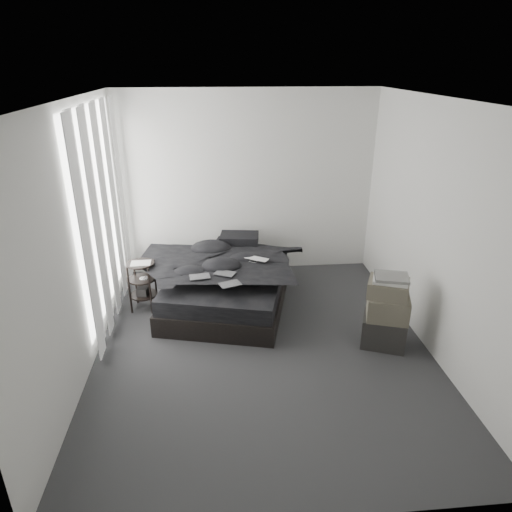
{
  "coord_description": "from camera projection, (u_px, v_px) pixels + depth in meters",
  "views": [
    {
      "loc": [
        -0.46,
        -4.23,
        2.92
      ],
      "look_at": [
        0.0,
        0.8,
        0.75
      ],
      "focal_mm": 32.0,
      "sensor_mm": 36.0,
      "label": 1
    }
  ],
  "objects": [
    {
      "name": "wall_left",
      "position": [
        78.0,
        243.0,
        4.39
      ],
      "size": [
        0.01,
        4.2,
        2.6
      ],
      "primitive_type": "cube",
      "color": "silver",
      "rests_on": "ground"
    },
    {
      "name": "pillow_lower",
      "position": [
        235.0,
        246.0,
        6.42
      ],
      "size": [
        0.64,
        0.5,
        0.13
      ],
      "primitive_type": "cube",
      "rotation": [
        0.0,
        0.0,
        -0.24
      ],
      "color": "black",
      "rests_on": "mattress"
    },
    {
      "name": "comic_a",
      "position": [
        199.0,
        271.0,
        5.28
      ],
      "size": [
        0.25,
        0.19,
        0.01
      ],
      "primitive_type": "cube",
      "rotation": [
        0.0,
        0.0,
        0.14
      ],
      "color": "black",
      "rests_on": "duvet"
    },
    {
      "name": "papers",
      "position": [
        141.0,
        263.0,
        5.59
      ],
      "size": [
        0.25,
        0.19,
        0.01
      ],
      "primitive_type": "cube",
      "rotation": [
        0.0,
        0.0,
        0.03
      ],
      "color": "white",
      "rests_on": "side_stand"
    },
    {
      "name": "ceiling",
      "position": [
        264.0,
        100.0,
        4.03
      ],
      "size": [
        3.6,
        4.2,
        0.01
      ],
      "primitive_type": "cube",
      "color": "white",
      "rests_on": "ground"
    },
    {
      "name": "wall_right",
      "position": [
        437.0,
        231.0,
        4.7
      ],
      "size": [
        0.01,
        4.2,
        2.6
      ],
      "primitive_type": "cube",
      "color": "silver",
      "rests_on": "ground"
    },
    {
      "name": "bed",
      "position": [
        228.0,
        294.0,
        5.91
      ],
      "size": [
        1.82,
        2.15,
        0.25
      ],
      "primitive_type": "cube",
      "rotation": [
        0.0,
        0.0,
        -0.24
      ],
      "color": "black",
      "rests_on": "floor"
    },
    {
      "name": "box_mid",
      "position": [
        388.0,
        307.0,
        4.9
      ],
      "size": [
        0.52,
        0.46,
        0.26
      ],
      "primitive_type": "cube",
      "rotation": [
        0.0,
        0.0,
        -0.3
      ],
      "color": "#585345",
      "rests_on": "box_lower"
    },
    {
      "name": "comic_b",
      "position": [
        225.0,
        268.0,
        5.36
      ],
      "size": [
        0.28,
        0.24,
        0.01
      ],
      "primitive_type": "cube",
      "rotation": [
        0.0,
        0.0,
        -0.45
      ],
      "color": "black",
      "rests_on": "duvet"
    },
    {
      "name": "floor",
      "position": [
        263.0,
        346.0,
        5.06
      ],
      "size": [
        3.6,
        4.2,
        0.01
      ],
      "primitive_type": "cube",
      "color": "#313234",
      "rests_on": "ground"
    },
    {
      "name": "curtain_left",
      "position": [
        105.0,
        216.0,
        5.23
      ],
      "size": [
        0.06,
        2.12,
        2.48
      ],
      "primitive_type": "cube",
      "color": "white",
      "rests_on": "wall_left"
    },
    {
      "name": "mattress",
      "position": [
        228.0,
        279.0,
        5.82
      ],
      "size": [
        1.75,
        2.08,
        0.2
      ],
      "primitive_type": "cube",
      "rotation": [
        0.0,
        0.0,
        -0.24
      ],
      "color": "black",
      "rests_on": "bed"
    },
    {
      "name": "box_lower",
      "position": [
        384.0,
        331.0,
        5.03
      ],
      "size": [
        0.56,
        0.51,
        0.34
      ],
      "primitive_type": "cube",
      "rotation": [
        0.0,
        0.0,
        -0.37
      ],
      "color": "black",
      "rests_on": "floor"
    },
    {
      "name": "side_stand",
      "position": [
        143.0,
        286.0,
        5.72
      ],
      "size": [
        0.38,
        0.38,
        0.62
      ],
      "primitive_type": "cylinder",
      "rotation": [
        0.0,
        0.0,
        -0.14
      ],
      "color": "black",
      "rests_on": "floor"
    },
    {
      "name": "art_book_white",
      "position": [
        390.0,
        279.0,
        4.78
      ],
      "size": [
        0.43,
        0.39,
        0.04
      ],
      "primitive_type": "cube",
      "rotation": [
        0.0,
        0.0,
        -0.37
      ],
      "color": "silver",
      "rests_on": "box_upper"
    },
    {
      "name": "art_book_snake",
      "position": [
        392.0,
        277.0,
        4.76
      ],
      "size": [
        0.4,
        0.35,
        0.03
      ],
      "primitive_type": "cube",
      "rotation": [
        0.0,
        0.0,
        -0.27
      ],
      "color": "silver",
      "rests_on": "art_book_white"
    },
    {
      "name": "comic_c",
      "position": [
        230.0,
        278.0,
        5.1
      ],
      "size": [
        0.27,
        0.23,
        0.01
      ],
      "primitive_type": "cube",
      "rotation": [
        0.0,
        0.0,
        0.37
      ],
      "color": "black",
      "rests_on": "duvet"
    },
    {
      "name": "laptop",
      "position": [
        255.0,
        255.0,
        5.69
      ],
      "size": [
        0.35,
        0.32,
        0.02
      ],
      "primitive_type": "imported",
      "rotation": [
        0.0,
        0.0,
        -0.56
      ],
      "color": "silver",
      "rests_on": "duvet"
    },
    {
      "name": "pillow_upper",
      "position": [
        239.0,
        238.0,
        6.35
      ],
      "size": [
        0.57,
        0.43,
        0.12
      ],
      "primitive_type": "cube",
      "rotation": [
        0.0,
        0.0,
        -0.14
      ],
      "color": "black",
      "rests_on": "pillow_lower"
    },
    {
      "name": "wall_back",
      "position": [
        248.0,
        184.0,
        6.47
      ],
      "size": [
        3.6,
        0.01,
        2.6
      ],
      "primitive_type": "cube",
      "color": "silver",
      "rests_on": "ground"
    },
    {
      "name": "box_upper",
      "position": [
        388.0,
        288.0,
        4.83
      ],
      "size": [
        0.51,
        0.47,
        0.18
      ],
      "primitive_type": "cube",
      "rotation": [
        0.0,
        0.0,
        -0.43
      ],
      "color": "#585345",
      "rests_on": "box_mid"
    },
    {
      "name": "duvet",
      "position": [
        227.0,
        265.0,
        5.7
      ],
      "size": [
        1.72,
        1.88,
        0.22
      ],
      "primitive_type": "imported",
      "rotation": [
        0.0,
        0.0,
        -0.24
      ],
      "color": "black",
      "rests_on": "mattress"
    },
    {
      "name": "window_left",
      "position": [
        100.0,
        210.0,
        5.2
      ],
      "size": [
        0.02,
        2.0,
        2.3
      ],
      "primitive_type": "cube",
      "color": "white",
      "rests_on": "wall_left"
    },
    {
      "name": "floor_books",
      "position": [
        163.0,
        314.0,
        5.55
      ],
      "size": [
        0.23,
        0.27,
        0.16
      ],
      "primitive_type": "cube",
      "rotation": [
        0.0,
        0.0,
        -0.41
      ],
      "color": "black",
      "rests_on": "floor"
    },
    {
      "name": "wall_front",
      "position": [
        302.0,
        366.0,
        2.62
      ],
      "size": [
        3.6,
        0.01,
        2.6
      ],
      "primitive_type": "cube",
      "color": "silver",
      "rests_on": "ground"
    }
  ]
}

